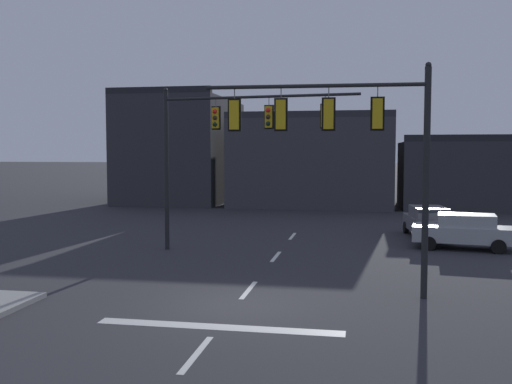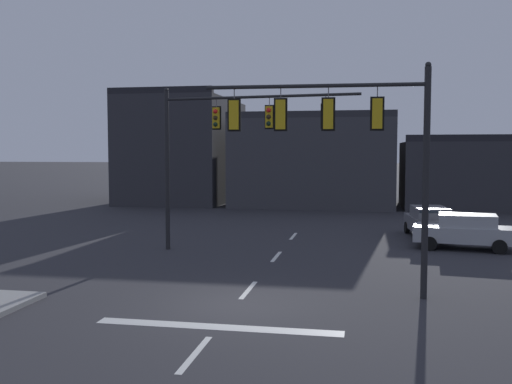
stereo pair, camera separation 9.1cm
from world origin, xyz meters
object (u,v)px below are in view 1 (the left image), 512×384
Objects in this scene: car_lot_nearside at (464,230)px; signal_mast_near_side at (349,135)px; signal_mast_far_side at (224,135)px; car_lot_middle at (428,221)px.

signal_mast_near_side is at bearing -117.72° from car_lot_nearside.
signal_mast_near_side reaches higher than car_lot_nearside.
car_lot_nearside is at bearing 62.28° from signal_mast_near_side.
signal_mast_near_side is 1.54× the size of car_lot_nearside.
signal_mast_far_side reaches higher than signal_mast_near_side.
signal_mast_far_side reaches higher than car_lot_nearside.
car_lot_nearside is (5.01, 9.53, -4.10)m from signal_mast_near_side.
car_lot_middle is at bearing 109.75° from car_lot_nearside.
car_lot_middle is (9.31, 6.20, -4.29)m from signal_mast_far_side.
signal_mast_far_side is 1.90× the size of car_lot_middle.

